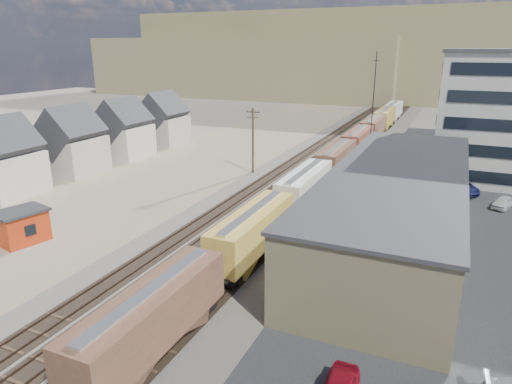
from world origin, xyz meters
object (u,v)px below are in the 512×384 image
at_px(utility_pole_north, 253,139).
at_px(maintenance_shed, 22,226).
at_px(parked_car_blue, 462,186).
at_px(freight_train, 348,149).

bearing_deg(utility_pole_north, maintenance_shed, -107.05).
distance_m(utility_pole_north, parked_car_blue, 30.21).
xyz_separation_m(utility_pole_north, parked_car_blue, (29.79, 2.27, -4.46)).
bearing_deg(parked_car_blue, maintenance_shed, -161.27).
bearing_deg(freight_train, parked_car_blue, -25.51).
bearing_deg(parked_car_blue, freight_train, 131.61).
xyz_separation_m(utility_pole_north, maintenance_shed, (-10.20, -33.26, -3.55)).
height_order(freight_train, utility_pole_north, utility_pole_north).
distance_m(utility_pole_north, maintenance_shed, 34.97).
bearing_deg(parked_car_blue, utility_pole_north, 161.47).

